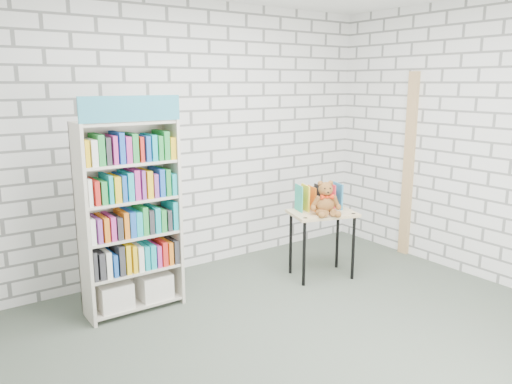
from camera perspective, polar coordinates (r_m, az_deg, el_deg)
ground at (r=4.12m, az=6.92°, el=-16.40°), size 4.50×4.50×0.00m
room_shell at (r=3.62m, az=7.66°, el=9.22°), size 4.52×4.02×2.81m
bookshelf at (r=4.42m, az=-14.21°, el=-2.66°), size 0.84×0.33×1.88m
display_table at (r=5.14m, az=7.58°, el=-3.30°), size 0.74×0.61×0.69m
table_books at (r=5.18m, az=7.15°, el=-0.54°), size 0.49×0.32×0.27m
teddy_bear at (r=4.99m, az=7.98°, el=-1.04°), size 0.32×0.31×0.34m
door_trim at (r=5.98m, az=17.04°, el=2.92°), size 0.05×0.12×2.10m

